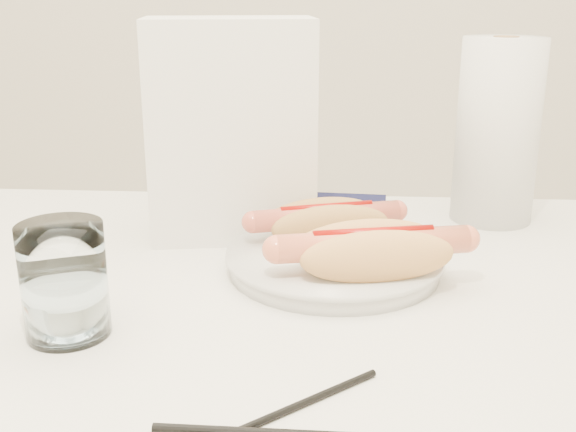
# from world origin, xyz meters

# --- Properties ---
(table) EXTENTS (1.20, 0.80, 0.75)m
(table) POSITION_xyz_m (0.00, 0.00, 0.69)
(table) COLOR white
(table) RESTS_ON ground
(plate) EXTENTS (0.27, 0.27, 0.02)m
(plate) POSITION_xyz_m (0.08, 0.10, 0.76)
(plate) COLOR silver
(plate) RESTS_ON table
(hotdog_left) EXTENTS (0.17, 0.11, 0.05)m
(hotdog_left) POSITION_xyz_m (0.07, 0.15, 0.79)
(hotdog_left) COLOR tan
(hotdog_left) RESTS_ON plate
(hotdog_right) EXTENTS (0.20, 0.11, 0.05)m
(hotdog_right) POSITION_xyz_m (0.12, 0.05, 0.79)
(hotdog_right) COLOR #E6A359
(hotdog_right) RESTS_ON plate
(water_glass) EXTENTS (0.08, 0.08, 0.11)m
(water_glass) POSITION_xyz_m (-0.16, -0.07, 0.80)
(water_glass) COLOR white
(water_glass) RESTS_ON table
(chopstick_near) EXTENTS (0.15, 0.13, 0.01)m
(chopstick_near) POSITION_xyz_m (0.05, -0.18, 0.75)
(chopstick_near) COLOR black
(chopstick_near) RESTS_ON table
(napkin_box) EXTENTS (0.22, 0.14, 0.27)m
(napkin_box) POSITION_xyz_m (-0.05, 0.22, 0.88)
(napkin_box) COLOR silver
(napkin_box) RESTS_ON table
(navy_napkin) EXTENTS (0.18, 0.18, 0.01)m
(navy_napkin) POSITION_xyz_m (0.07, 0.30, 0.75)
(navy_napkin) COLOR black
(navy_napkin) RESTS_ON table
(paper_towel_roll) EXTENTS (0.12, 0.12, 0.24)m
(paper_towel_roll) POSITION_xyz_m (0.30, 0.30, 0.87)
(paper_towel_roll) COLOR silver
(paper_towel_roll) RESTS_ON table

